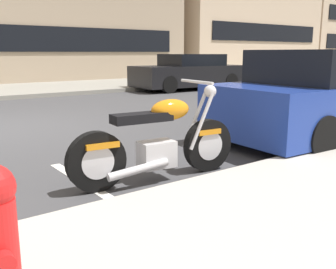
{
  "coord_description": "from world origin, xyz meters",
  "views": [
    {
      "loc": [
        -1.72,
        -7.76,
        1.44
      ],
      "look_at": [
        0.8,
        -4.37,
        0.54
      ],
      "focal_mm": 41.46,
      "sensor_mm": 36.0,
      "label": 1
    }
  ],
  "objects": [
    {
      "name": "sidewalk_far_curb",
      "position": [
        12.0,
        7.17,
        0.07
      ],
      "size": [
        120.0,
        5.0,
        0.14
      ],
      "primitive_type": "cube",
      "color": "gray",
      "rests_on": "ground"
    },
    {
      "name": "townhouse_corner_block",
      "position": [
        30.42,
        13.92,
        5.2
      ],
      "size": [
        9.89,
        8.98,
        10.4
      ],
      "color": "beige",
      "rests_on": "ground"
    },
    {
      "name": "parked_motorcycle",
      "position": [
        0.74,
        -4.28,
        0.43
      ],
      "size": [
        2.08,
        0.62,
        1.12
      ],
      "rotation": [
        0.0,
        0.0,
        -0.1
      ],
      "color": "black",
      "rests_on": "ground"
    },
    {
      "name": "parking_stall_stripe",
      "position": [
        0.0,
        -4.07,
        0.0
      ],
      "size": [
        0.12,
        2.2,
        0.01
      ],
      "primitive_type": "cube",
      "color": "silver",
      "rests_on": "ground"
    },
    {
      "name": "parked_car_second_in_row",
      "position": [
        4.53,
        -4.15,
        0.71
      ],
      "size": [
        4.69,
        2.08,
        1.48
      ],
      "rotation": [
        0.0,
        0.0,
        -0.06
      ],
      "color": "navy",
      "rests_on": "ground"
    },
    {
      "name": "car_opposite_curb",
      "position": [
        8.14,
        4.11,
        0.65
      ],
      "size": [
        4.54,
        2.09,
        1.37
      ],
      "rotation": [
        0.0,
        0.0,
        3.09
      ],
      "color": "black",
      "rests_on": "ground"
    }
  ]
}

